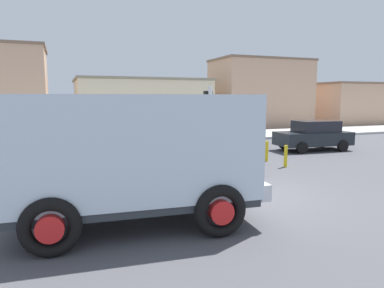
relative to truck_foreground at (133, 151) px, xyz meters
The scene contains 13 objects.
ground_plane 4.26m from the truck_foreground, 20.23° to the left, with size 120.00×120.00×0.00m, color #4C4C51.
sidewalk_far 15.65m from the truck_foreground, 76.32° to the left, with size 80.00×5.00×0.16m, color #ADADA8.
truck_foreground is the anchor object (origin of this frame).
cyclist 5.25m from the truck_foreground, 32.06° to the left, with size 1.72×0.54×1.72m.
traffic_light_pole 4.25m from the truck_foreground, 43.22° to the left, with size 0.24×0.43×3.20m.
car_red_near 7.58m from the truck_foreground, 113.70° to the left, with size 4.03×1.93×1.60m.
car_white_mid 13.55m from the truck_foreground, 33.69° to the left, with size 4.11×2.10×1.60m.
pedestrian_near_kerb 10.88m from the truck_foreground, 79.44° to the left, with size 0.34×0.22×1.62m.
bollard_near 8.33m from the truck_foreground, 30.65° to the left, with size 0.14×0.14×0.90m, color gold.
bollard_far 9.12m from the truck_foreground, 38.31° to the left, with size 0.14×0.14×0.90m, color gold.
building_mid_block 23.55m from the truck_foreground, 77.18° to the left, with size 11.02×8.03×4.41m.
building_corner_right 27.34m from the truck_foreground, 52.47° to the left, with size 9.03×5.31×6.41m.
building_set_back 35.57m from the truck_foreground, 36.26° to the left, with size 11.15×5.84×4.34m.
Camera 1 is at (-5.16, -8.92, 2.84)m, focal length 32.53 mm.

